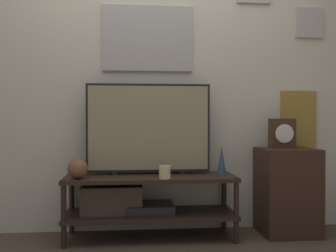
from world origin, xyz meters
name	(u,v)px	position (x,y,z in m)	size (l,w,h in m)	color
ground_plane	(152,249)	(0.00, 0.00, 0.00)	(12.00, 12.00, 0.00)	#4C3D2D
wall_back	(150,71)	(0.01, 0.54, 1.36)	(6.40, 0.08, 2.70)	beige
media_console	(137,199)	(-0.11, 0.26, 0.31)	(1.34, 0.45, 0.49)	black
television	(149,128)	(-0.01, 0.36, 0.87)	(1.01, 0.05, 0.74)	black
vase_round_glass	(78,169)	(-0.55, 0.16, 0.57)	(0.15, 0.15, 0.15)	brown
vase_slim_bronze	(222,161)	(0.56, 0.22, 0.61)	(0.08, 0.08, 0.23)	#2D4251
candle_jar	(165,172)	(0.10, 0.10, 0.54)	(0.09, 0.09, 0.10)	beige
side_table	(287,191)	(1.13, 0.28, 0.35)	(0.44, 0.41, 0.70)	#382319
mantel_clock	(282,133)	(1.10, 0.33, 0.83)	(0.20, 0.11, 0.25)	#422819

